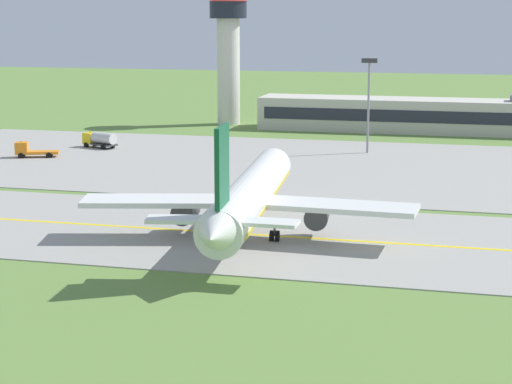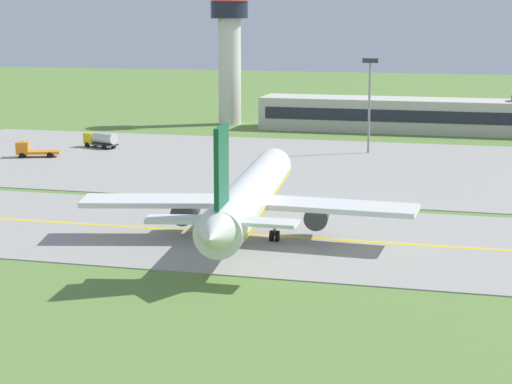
# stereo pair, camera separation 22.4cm
# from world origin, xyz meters

# --- Properties ---
(ground_plane) EXTENTS (500.00, 500.00, 0.00)m
(ground_plane) POSITION_xyz_m (0.00, 0.00, 0.00)
(ground_plane) COLOR olive
(taxiway_strip) EXTENTS (240.00, 28.00, 0.10)m
(taxiway_strip) POSITION_xyz_m (0.00, 0.00, 0.05)
(taxiway_strip) COLOR #9E9B93
(taxiway_strip) RESTS_ON ground
(apron_pad) EXTENTS (140.00, 52.00, 0.10)m
(apron_pad) POSITION_xyz_m (10.00, 42.00, 0.05)
(apron_pad) COLOR #9E9B93
(apron_pad) RESTS_ON ground
(taxiway_centreline) EXTENTS (220.00, 0.60, 0.01)m
(taxiway_centreline) POSITION_xyz_m (0.00, 0.00, 0.11)
(taxiway_centreline) COLOR yellow
(taxiway_centreline) RESTS_ON taxiway_strip
(airplane_lead) EXTENTS (32.35, 39.66, 12.70)m
(airplane_lead) POSITION_xyz_m (6.14, -0.60, 4.13)
(airplane_lead) COLOR white
(airplane_lead) RESTS_ON ground
(service_truck_baggage) EXTENTS (6.34, 4.06, 2.65)m
(service_truck_baggage) POSITION_xyz_m (-32.35, 50.23, 1.53)
(service_truck_baggage) COLOR yellow
(service_truck_baggage) RESTS_ON ground
(service_truck_catering) EXTENTS (6.71, 4.13, 2.59)m
(service_truck_catering) POSITION_xyz_m (-38.54, 38.64, 1.18)
(service_truck_catering) COLOR orange
(service_truck_catering) RESTS_ON ground
(terminal_building) EXTENTS (67.76, 9.76, 7.23)m
(terminal_building) POSITION_xyz_m (20.47, 84.08, 3.03)
(terminal_building) COLOR beige
(terminal_building) RESTS_ON ground
(control_tower) EXTENTS (7.60, 7.60, 25.49)m
(control_tower) POSITION_xyz_m (-21.14, 86.60, 15.43)
(control_tower) COLOR silver
(control_tower) RESTS_ON ground
(apron_light_mast) EXTENTS (2.40, 0.50, 14.70)m
(apron_light_mast) POSITION_xyz_m (10.24, 55.66, 9.33)
(apron_light_mast) COLOR gray
(apron_light_mast) RESTS_ON ground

